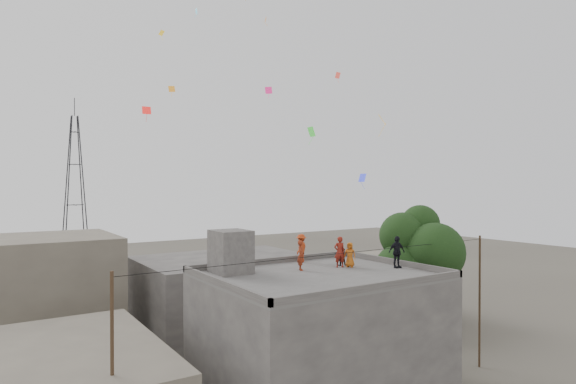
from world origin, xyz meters
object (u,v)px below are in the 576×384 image
at_px(transmission_tower, 75,196).
at_px(person_dark_adult, 397,252).
at_px(stair_head_box, 231,252).
at_px(person_red_adult, 339,252).
at_px(tree, 419,260).

bearing_deg(transmission_tower, person_dark_adult, -78.40).
distance_m(stair_head_box, person_red_adult, 5.49).
distance_m(transmission_tower, person_dark_adult, 41.55).
height_order(tree, person_red_adult, tree).
relative_size(stair_head_box, tree, 0.22).
relative_size(transmission_tower, person_dark_adult, 12.65).
distance_m(tree, person_red_adult, 5.38).
distance_m(stair_head_box, tree, 10.80).
relative_size(person_red_adult, person_dark_adult, 0.98).
bearing_deg(person_red_adult, stair_head_box, 2.25).
distance_m(person_red_adult, person_dark_adult, 2.84).
bearing_deg(person_dark_adult, stair_head_box, 165.74).
xyz_separation_m(transmission_tower, person_dark_adult, (8.34, -40.65, -2.18)).
height_order(person_red_adult, person_dark_adult, person_dark_adult).
relative_size(transmission_tower, person_red_adult, 12.94).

